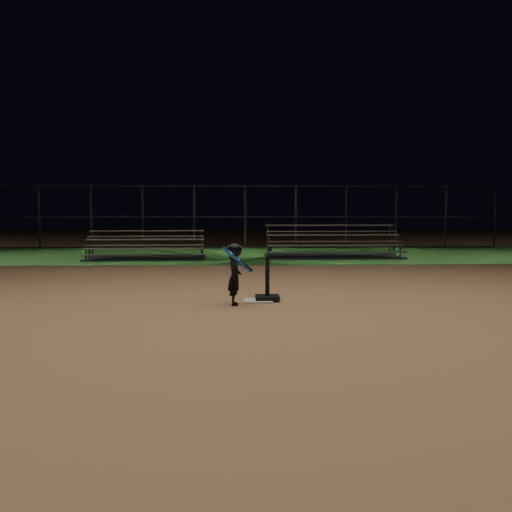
{
  "coord_description": "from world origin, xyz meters",
  "views": [
    {
      "loc": [
        -0.35,
        -8.73,
        1.42
      ],
      "look_at": [
        0.0,
        1.0,
        0.65
      ],
      "focal_mm": 38.7,
      "sensor_mm": 36.0,
      "label": 1
    }
  ],
  "objects_px": {
    "child_batter": "(235,272)",
    "batting_tee": "(267,292)",
    "home_plate": "(258,301)",
    "bleacher_left": "(146,253)",
    "bleacher_right": "(333,251)"
  },
  "relations": [
    {
      "from": "child_batter",
      "to": "batting_tee",
      "type": "bearing_deg",
      "value": -53.78
    },
    {
      "from": "home_plate",
      "to": "batting_tee",
      "type": "distance_m",
      "value": 0.21
    },
    {
      "from": "child_batter",
      "to": "home_plate",
      "type": "bearing_deg",
      "value": -49.14
    },
    {
      "from": "home_plate",
      "to": "batting_tee",
      "type": "bearing_deg",
      "value": 22.79
    },
    {
      "from": "child_batter",
      "to": "bleacher_left",
      "type": "distance_m",
      "value": 8.87
    },
    {
      "from": "child_batter",
      "to": "bleacher_right",
      "type": "bearing_deg",
      "value": -20.19
    },
    {
      "from": "child_batter",
      "to": "bleacher_left",
      "type": "height_order",
      "value": "child_batter"
    },
    {
      "from": "child_batter",
      "to": "bleacher_right",
      "type": "distance_m",
      "value": 9.43
    },
    {
      "from": "home_plate",
      "to": "bleacher_right",
      "type": "height_order",
      "value": "bleacher_right"
    },
    {
      "from": "bleacher_left",
      "to": "home_plate",
      "type": "bearing_deg",
      "value": -71.54
    },
    {
      "from": "home_plate",
      "to": "bleacher_left",
      "type": "relative_size",
      "value": 0.12
    },
    {
      "from": "bleacher_right",
      "to": "child_batter",
      "type": "bearing_deg",
      "value": -110.07
    },
    {
      "from": "bleacher_left",
      "to": "bleacher_right",
      "type": "distance_m",
      "value": 5.82
    },
    {
      "from": "home_plate",
      "to": "bleacher_left",
      "type": "height_order",
      "value": "bleacher_left"
    },
    {
      "from": "bleacher_left",
      "to": "batting_tee",
      "type": "bearing_deg",
      "value": -70.46
    }
  ]
}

